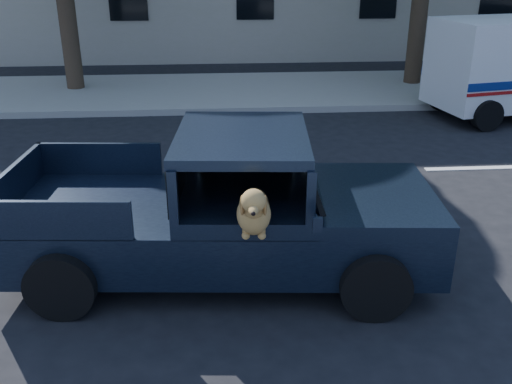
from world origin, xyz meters
TOP-DOWN VIEW (x-y plane):
  - ground at (0.00, 0.00)m, footprint 120.00×120.00m
  - far_sidewalk at (0.00, 9.20)m, footprint 60.00×4.00m
  - lane_stripes at (2.00, 3.40)m, footprint 21.60×0.14m
  - pickup_truck at (-0.42, 0.33)m, footprint 4.86×2.60m

SIDE VIEW (x-z plane):
  - ground at x=0.00m, z-range 0.00..0.00m
  - lane_stripes at x=2.00m, z-range 0.00..0.01m
  - far_sidewalk at x=0.00m, z-range 0.00..0.15m
  - pickup_truck at x=-0.42m, z-range -0.27..1.42m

